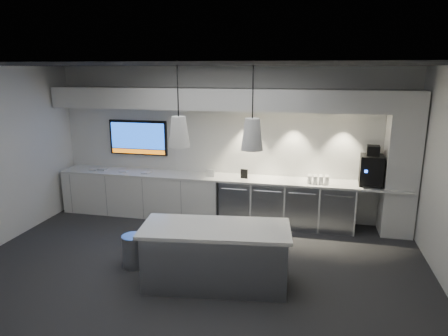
% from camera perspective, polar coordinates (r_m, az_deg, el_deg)
% --- Properties ---
extents(floor, '(7.00, 7.00, 0.00)m').
position_cam_1_polar(floor, '(6.17, -4.40, -14.59)').
color(floor, '#29292B').
rests_on(floor, ground).
extents(ceiling, '(7.00, 7.00, 0.00)m').
position_cam_1_polar(ceiling, '(5.42, -5.01, 14.47)').
color(ceiling, black).
rests_on(ceiling, wall_back).
extents(wall_back, '(7.00, 0.00, 7.00)m').
position_cam_1_polar(wall_back, '(7.98, 0.58, 3.52)').
color(wall_back, silver).
rests_on(wall_back, floor).
extents(wall_front, '(7.00, 0.00, 7.00)m').
position_cam_1_polar(wall_front, '(3.45, -17.17, -11.55)').
color(wall_front, silver).
rests_on(wall_front, floor).
extents(back_counter, '(6.80, 0.65, 0.04)m').
position_cam_1_polar(back_counter, '(7.81, 0.07, -1.38)').
color(back_counter, white).
rests_on(back_counter, left_base_cabinets).
extents(left_base_cabinets, '(3.30, 0.63, 0.86)m').
position_cam_1_polar(left_base_cabinets, '(8.47, -11.59, -3.62)').
color(left_base_cabinets, white).
rests_on(left_base_cabinets, floor).
extents(fridge_unit_a, '(0.60, 0.61, 0.85)m').
position_cam_1_polar(fridge_unit_a, '(7.89, 1.85, -4.67)').
color(fridge_unit_a, '#999CA1').
rests_on(fridge_unit_a, floor).
extents(fridge_unit_b, '(0.60, 0.61, 0.85)m').
position_cam_1_polar(fridge_unit_b, '(7.81, 6.42, -4.97)').
color(fridge_unit_b, '#999CA1').
rests_on(fridge_unit_b, floor).
extents(fridge_unit_c, '(0.60, 0.61, 0.85)m').
position_cam_1_polar(fridge_unit_c, '(7.78, 11.05, -5.23)').
color(fridge_unit_c, '#999CA1').
rests_on(fridge_unit_c, floor).
extents(fridge_unit_d, '(0.60, 0.61, 0.85)m').
position_cam_1_polar(fridge_unit_d, '(7.79, 15.70, -5.46)').
color(fridge_unit_d, '#999CA1').
rests_on(fridge_unit_d, floor).
extents(backsplash, '(4.60, 0.03, 1.30)m').
position_cam_1_polar(backsplash, '(7.80, 9.22, 3.46)').
color(backsplash, white).
rests_on(backsplash, wall_back).
extents(soffit, '(6.90, 0.60, 0.40)m').
position_cam_1_polar(soffit, '(7.57, 0.12, 9.82)').
color(soffit, white).
rests_on(soffit, wall_back).
extents(column, '(0.55, 0.55, 2.60)m').
position_cam_1_polar(column, '(7.73, 23.98, 0.43)').
color(column, white).
rests_on(column, floor).
extents(wall_tv, '(1.25, 0.07, 0.72)m').
position_cam_1_polar(wall_tv, '(8.51, -12.15, 4.27)').
color(wall_tv, black).
rests_on(wall_tv, wall_back).
extents(island, '(2.12, 1.11, 0.86)m').
position_cam_1_polar(island, '(5.66, -1.22, -12.40)').
color(island, '#999CA1').
rests_on(island, floor).
extents(bin, '(0.38, 0.38, 0.50)m').
position_cam_1_polar(bin, '(6.37, -12.73, -11.47)').
color(bin, '#999CA1').
rests_on(bin, floor).
extents(coffee_machine, '(0.43, 0.59, 0.72)m').
position_cam_1_polar(coffee_machine, '(7.66, 20.31, -0.12)').
color(coffee_machine, black).
rests_on(coffee_machine, back_counter).
extents(sign_black, '(0.14, 0.03, 0.18)m').
position_cam_1_polar(sign_black, '(7.67, 2.90, -0.84)').
color(sign_black, black).
rests_on(sign_black, back_counter).
extents(sign_white, '(0.18, 0.04, 0.14)m').
position_cam_1_polar(sign_white, '(7.79, -2.03, -0.74)').
color(sign_white, white).
rests_on(sign_white, back_counter).
extents(cup_cluster, '(0.38, 0.18, 0.15)m').
position_cam_1_polar(cup_cluster, '(7.51, 13.30, -1.63)').
color(cup_cluster, white).
rests_on(cup_cluster, back_counter).
extents(tray_a, '(0.18, 0.18, 0.02)m').
position_cam_1_polar(tray_a, '(8.75, -18.11, -0.18)').
color(tray_a, '#BDBDBD').
rests_on(tray_a, back_counter).
extents(tray_b, '(0.17, 0.17, 0.02)m').
position_cam_1_polar(tray_b, '(8.71, -16.98, -0.17)').
color(tray_b, '#BDBDBD').
rests_on(tray_b, back_counter).
extents(tray_c, '(0.19, 0.19, 0.02)m').
position_cam_1_polar(tray_c, '(8.43, -14.19, -0.43)').
color(tray_c, '#BDBDBD').
rests_on(tray_c, back_counter).
extents(tray_d, '(0.18, 0.18, 0.02)m').
position_cam_1_polar(tray_d, '(8.21, -11.06, -0.65)').
color(tray_d, '#BDBDBD').
rests_on(tray_d, back_counter).
extents(pendant_left, '(0.28, 0.28, 1.10)m').
position_cam_1_polar(pendant_left, '(5.27, -6.46, 5.20)').
color(pendant_left, white).
rests_on(pendant_left, ceiling).
extents(pendant_right, '(0.28, 0.28, 1.10)m').
position_cam_1_polar(pendant_right, '(5.04, 4.04, 4.86)').
color(pendant_right, white).
rests_on(pendant_right, ceiling).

